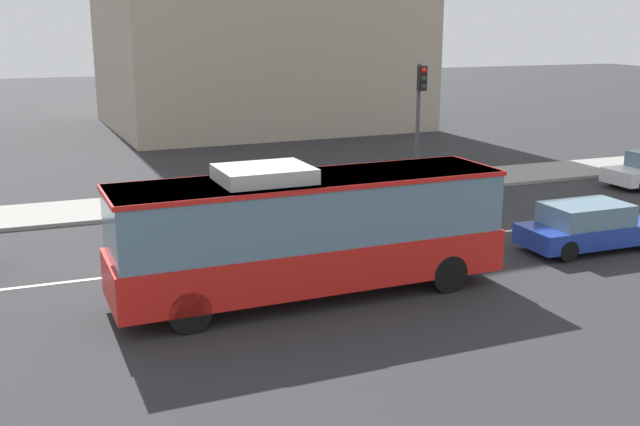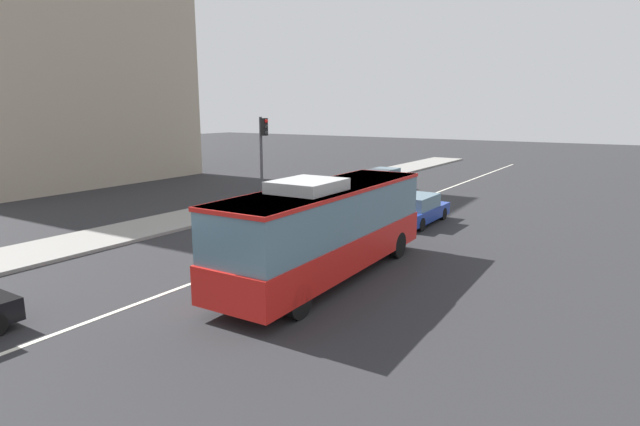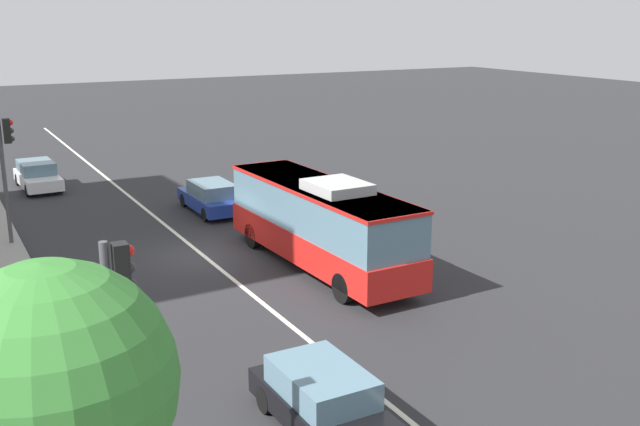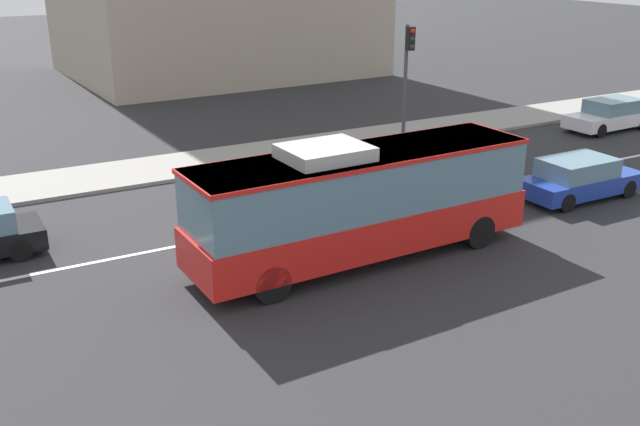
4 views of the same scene
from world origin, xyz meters
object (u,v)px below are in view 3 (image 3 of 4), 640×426
Objects in this scene: sedan_white at (38,175)px; sedan_black at (325,402)px; traffic_light_mid_block at (6,159)px; traffic_light_near_corner at (118,327)px; street_tree_kerbside_left at (53,389)px; sedan_blue at (211,197)px; transit_bus at (320,220)px.

sedan_black is (-28.37, -1.92, 0.00)m from sedan_white.
traffic_light_near_corner is at bearing -85.70° from traffic_light_mid_block.
sedan_blue is at bearing -23.94° from street_tree_kerbside_left.
traffic_light_mid_block is at bearing 47.41° from transit_bus.
traffic_light_near_corner is at bearing -86.94° from sedan_black.
sedan_blue is 26.71m from street_tree_kerbside_left.
sedan_white is 28.44m from sedan_black.
traffic_light_near_corner is (-28.66, 2.53, 2.84)m from sedan_white.
traffic_light_near_corner is at bearing 134.64° from transit_bus.
traffic_light_near_corner is 5.04m from street_tree_kerbside_left.
transit_bus is 2.21× the size of sedan_white.
transit_bus is at bearing 151.42° from sedan_black.
transit_bus reaches higher than sedan_blue.
sedan_white is at bearing -7.34° from street_tree_kerbside_left.
sedan_black is at bearing 1.83° from sedan_white.
sedan_black and sedan_blue have the same top height.
sedan_black is 8.89m from street_tree_kerbside_left.
traffic_light_near_corner is 1.00× the size of traffic_light_mid_block.
transit_bus is 1.94× the size of traffic_light_near_corner.
traffic_light_mid_block is at bearing 97.37° from sedan_blue.
transit_bus is at bearing 19.12° from sedan_white.
street_tree_kerbside_left is at bearing -52.79° from sedan_black.
traffic_light_mid_block reaches higher than sedan_white.
sedan_black is 0.87× the size of traffic_light_mid_block.
traffic_light_near_corner is at bearing -21.16° from street_tree_kerbside_left.
street_tree_kerbside_left reaches higher than traffic_light_near_corner.
traffic_light_mid_block is (8.25, 9.54, 1.75)m from transit_bus.
sedan_white is at bearing 35.09° from sedan_blue.
traffic_light_near_corner reaches higher than transit_bus.
sedan_white is 0.71× the size of street_tree_kerbside_left.
sedan_white is at bearing 85.76° from traffic_light_near_corner.
traffic_light_near_corner reaches higher than sedan_black.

